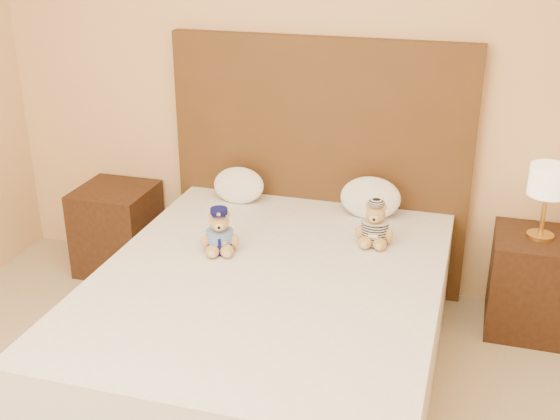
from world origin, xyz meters
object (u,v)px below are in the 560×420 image
object	(u,v)px
lamp	(548,184)
pillow_left	(239,184)
nightstand_right	(533,283)
bed	(268,325)
teddy_police	(220,230)
nightstand_left	(118,229)
pillow_right	(370,196)
teddy_prisoner	(375,223)

from	to	relation	value
lamp	pillow_left	world-z (taller)	lamp
nightstand_right	lamp	world-z (taller)	lamp
bed	nightstand_right	size ratio (longest dim) A/B	3.64
teddy_police	nightstand_left	bearing A→B (deg)	127.20
teddy_police	pillow_right	xyz separation A→B (m)	(0.64, 0.66, 0.00)
nightstand_right	pillow_left	world-z (taller)	pillow_left
lamp	teddy_prisoner	bearing A→B (deg)	-158.65
nightstand_left	lamp	distance (m)	2.56
teddy_prisoner	nightstand_left	bearing A→B (deg)	167.14
nightstand_right	teddy_prisoner	world-z (taller)	teddy_prisoner
bed	lamp	size ratio (longest dim) A/B	5.00
pillow_right	teddy_prisoner	bearing A→B (deg)	-76.69
lamp	teddy_prisoner	distance (m)	0.91
nightstand_left	lamp	size ratio (longest dim) A/B	1.38
nightstand_right	pillow_left	bearing A→B (deg)	178.98
teddy_prisoner	bed	bearing A→B (deg)	-133.60
pillow_right	lamp	bearing A→B (deg)	-1.89
pillow_right	teddy_police	bearing A→B (deg)	-134.31
nightstand_left	bed	bearing A→B (deg)	-32.62
nightstand_right	lamp	bearing A→B (deg)	180.00
bed	pillow_right	xyz separation A→B (m)	(0.34, 0.83, 0.39)
teddy_prisoner	pillow_right	xyz separation A→B (m)	(-0.08, 0.35, 0.01)
bed	pillow_right	distance (m)	0.98
nightstand_right	teddy_police	world-z (taller)	teddy_police
nightstand_left	teddy_prisoner	world-z (taller)	teddy_prisoner
pillow_left	bed	bearing A→B (deg)	-62.20
lamp	pillow_left	distance (m)	1.70
bed	pillow_left	xyz separation A→B (m)	(-0.44, 0.83, 0.38)
nightstand_right	pillow_right	distance (m)	0.99
lamp	teddy_police	xyz separation A→B (m)	(-1.55, -0.63, -0.18)
pillow_right	nightstand_left	bearing A→B (deg)	-178.92
bed	nightstand_right	distance (m)	1.48
nightstand_right	teddy_prisoner	size ratio (longest dim) A/B	2.40
lamp	teddy_police	world-z (taller)	lamp
teddy_prisoner	pillow_left	world-z (taller)	teddy_prisoner
nightstand_right	teddy_prisoner	bearing A→B (deg)	-158.65
nightstand_left	teddy_police	xyz separation A→B (m)	(0.95, -0.63, 0.39)
lamp	teddy_police	size ratio (longest dim) A/B	1.73
teddy_police	pillow_right	distance (m)	0.92
nightstand_right	pillow_left	xyz separation A→B (m)	(-1.69, 0.03, 0.38)
nightstand_left	pillow_left	xyz separation A→B (m)	(0.81, 0.03, 0.38)
nightstand_right	teddy_police	bearing A→B (deg)	-157.92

